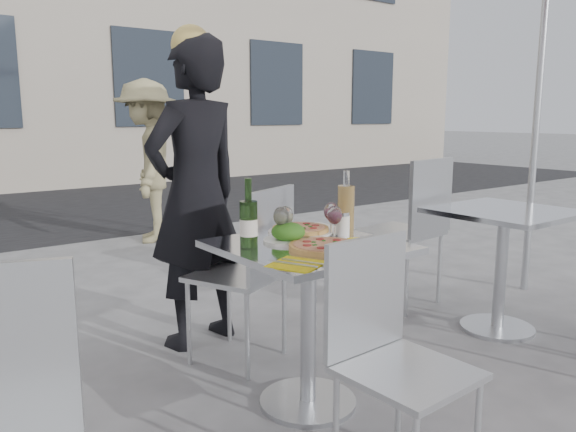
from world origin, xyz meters
TOP-DOWN VIEW (x-y plane):
  - ground at (0.00, 0.00)m, footprint 80.00×80.00m
  - street_asphalt at (0.00, 6.50)m, footprint 24.00×5.00m
  - main_table at (0.00, 0.00)m, footprint 0.72×0.72m
  - side_table_right at (1.50, 0.00)m, footprint 0.72×0.72m
  - chair_far at (0.04, 0.51)m, footprint 0.57×0.57m
  - chair_near at (-0.11, -0.57)m, footprint 0.41×0.42m
  - side_chair_rfar at (1.41, 0.61)m, footprint 0.52×0.53m
  - woman_diner at (-0.04, 0.95)m, footprint 0.69×0.52m
  - pedestrian_b at (0.83, 3.66)m, footprint 0.98×1.23m
  - pizza_near at (-0.01, -0.11)m, footprint 0.30×0.30m
  - pizza_far at (0.11, 0.19)m, footprint 0.31×0.31m
  - salad_plate at (-0.05, 0.08)m, footprint 0.22×0.22m
  - wine_bottle at (-0.26, 0.08)m, footprint 0.07×0.08m
  - carafe at (0.31, 0.10)m, footprint 0.08×0.08m
  - sugar_shaker at (0.24, 0.05)m, footprint 0.06×0.06m
  - wineglass_white_a at (-0.08, 0.10)m, footprint 0.07×0.07m
  - wineglass_white_b at (-0.05, 0.10)m, footprint 0.07×0.07m
  - wineglass_red_a at (0.13, -0.02)m, footprint 0.07×0.07m
  - wineglass_red_b at (0.18, 0.06)m, footprint 0.07×0.07m
  - napkin_left at (-0.26, -0.24)m, footprint 0.24×0.24m
  - napkin_right at (0.25, -0.14)m, footprint 0.23×0.23m

SIDE VIEW (x-z plane):
  - ground at x=0.00m, z-range 0.00..0.00m
  - street_asphalt at x=0.00m, z-range 0.00..0.00m
  - chair_near at x=-0.11m, z-range 0.08..0.96m
  - main_table at x=0.00m, z-range 0.16..0.91m
  - side_table_right at x=1.50m, z-range 0.16..0.91m
  - chair_far at x=0.04m, z-range 0.09..1.03m
  - side_chair_rfar at x=1.41m, z-range 0.09..1.12m
  - napkin_left at x=-0.26m, z-range 0.75..0.76m
  - napkin_right at x=0.25m, z-range 0.75..0.76m
  - pizza_near at x=-0.01m, z-range 0.75..0.77m
  - pizza_far at x=0.11m, z-range 0.75..0.78m
  - salad_plate at x=-0.05m, z-range 0.74..0.83m
  - sugar_shaker at x=0.24m, z-range 0.75..0.86m
  - pedestrian_b at x=0.83m, z-range 0.00..1.67m
  - wineglass_white_a at x=-0.08m, z-range 0.78..0.94m
  - wineglass_white_b at x=-0.05m, z-range 0.78..0.94m
  - wineglass_red_a at x=0.13m, z-range 0.78..0.94m
  - wineglass_red_b at x=0.18m, z-range 0.78..0.94m
  - woman_diner at x=-0.04m, z-range 0.00..1.72m
  - wine_bottle at x=-0.26m, z-range 0.72..1.01m
  - carafe at x=0.31m, z-range 0.72..1.01m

